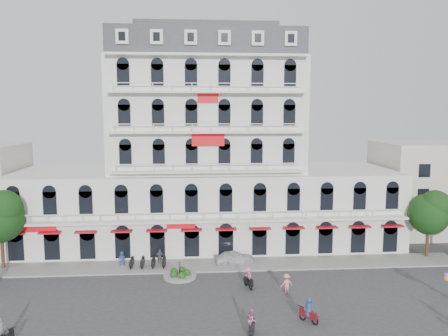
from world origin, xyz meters
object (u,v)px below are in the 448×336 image
(rider_southwest, at_px, (252,322))
(rider_west, at_px, (2,334))
(rider_east, at_px, (309,310))
(parked_car, at_px, (234,257))
(rider_center, at_px, (248,277))

(rider_southwest, bearing_deg, rider_west, 103.20)
(rider_southwest, xyz_separation_m, rider_east, (4.60, 1.73, -0.08))
(rider_west, height_order, rider_southwest, rider_west)
(rider_west, xyz_separation_m, rider_east, (21.74, 1.92, 0.03))
(parked_car, height_order, rider_west, rider_west)
(rider_east, relative_size, rider_center, 1.03)
(rider_east, height_order, rider_center, rider_east)
(parked_car, height_order, rider_east, rider_east)
(parked_car, distance_m, rider_center, 6.55)
(parked_car, bearing_deg, rider_west, 123.61)
(rider_southwest, bearing_deg, rider_east, -56.80)
(parked_car, relative_size, rider_center, 2.13)
(parked_car, distance_m, rider_west, 23.15)
(rider_east, distance_m, rider_center, 7.85)
(parked_car, height_order, rider_southwest, rider_southwest)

